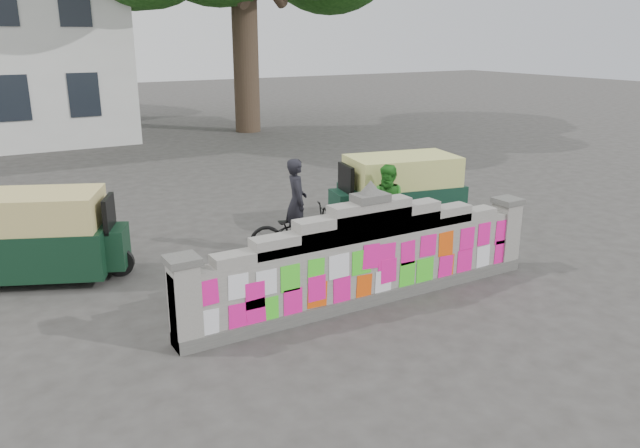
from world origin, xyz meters
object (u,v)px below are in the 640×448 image
at_px(cyclist_bike, 297,230).
at_px(rickshaw_left, 40,235).
at_px(cyclist_rider, 297,214).
at_px(rickshaw_right, 398,192).
at_px(pedestrian, 389,206).

bearing_deg(cyclist_bike, rickshaw_left, 92.46).
bearing_deg(cyclist_rider, rickshaw_left, 92.46).
distance_m(cyclist_bike, rickshaw_right, 2.77).
relative_size(cyclist_bike, rickshaw_left, 0.64).
relative_size(cyclist_bike, cyclist_rider, 1.12).
distance_m(cyclist_bike, pedestrian, 1.93).
xyz_separation_m(cyclist_rider, rickshaw_left, (-4.44, 1.13, -0.02)).
bearing_deg(rickshaw_right, pedestrian, 55.82).
height_order(cyclist_bike, cyclist_rider, cyclist_rider).
relative_size(cyclist_bike, rickshaw_right, 0.61).
height_order(cyclist_rider, pedestrian, pedestrian).
height_order(pedestrian, rickshaw_right, pedestrian).
distance_m(cyclist_bike, rickshaw_left, 4.60).
height_order(cyclist_bike, pedestrian, pedestrian).
xyz_separation_m(pedestrian, rickshaw_left, (-6.27, 1.65, -0.03)).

